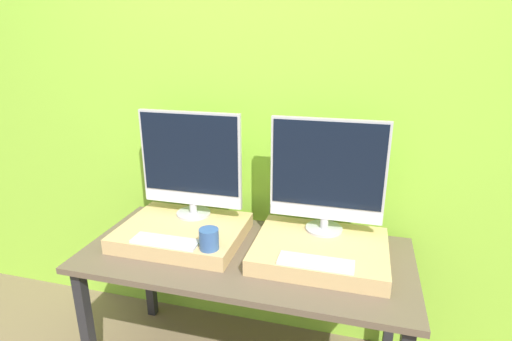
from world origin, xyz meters
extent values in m
cube|color=#8CC638|center=(0.00, 0.78, 1.30)|extent=(8.00, 0.04, 2.60)
cube|color=brown|center=(0.00, 0.36, 0.71)|extent=(1.57, 0.71, 0.03)
cube|color=#232328|center=(-0.72, 0.06, 0.35)|extent=(0.05, 0.05, 0.69)
cube|color=#232328|center=(-0.72, 0.65, 0.35)|extent=(0.05, 0.05, 0.69)
cube|color=#232328|center=(0.72, 0.65, 0.35)|extent=(0.05, 0.05, 0.69)
cube|color=tan|center=(-0.35, 0.40, 0.76)|extent=(0.61, 0.49, 0.08)
cylinder|color=#B2B2B7|center=(-0.35, 0.54, 0.80)|extent=(0.18, 0.18, 0.01)
cylinder|color=#B2B2B7|center=(-0.35, 0.54, 0.83)|extent=(0.04, 0.04, 0.05)
cube|color=#B2B2B7|center=(-0.35, 0.54, 1.11)|extent=(0.54, 0.02, 0.50)
cube|color=black|center=(-0.35, 0.53, 1.14)|extent=(0.52, 0.00, 0.41)
cube|color=silver|center=(-0.35, 0.53, 0.89)|extent=(0.54, 0.00, 0.06)
cube|color=silver|center=(-0.35, 0.22, 0.80)|extent=(0.32, 0.10, 0.01)
cube|color=#B2B2B7|center=(-0.35, 0.22, 0.81)|extent=(0.31, 0.09, 0.00)
cylinder|color=#335693|center=(-0.13, 0.22, 0.85)|extent=(0.09, 0.09, 0.10)
cube|color=tan|center=(0.35, 0.40, 0.76)|extent=(0.61, 0.49, 0.08)
cylinder|color=#B2B2B7|center=(0.35, 0.54, 0.80)|extent=(0.18, 0.18, 0.01)
cylinder|color=#B2B2B7|center=(0.35, 0.54, 0.83)|extent=(0.04, 0.04, 0.05)
cube|color=#B2B2B7|center=(0.35, 0.54, 1.11)|extent=(0.54, 0.02, 0.50)
cube|color=black|center=(0.35, 0.53, 1.14)|extent=(0.52, 0.00, 0.41)
cube|color=silver|center=(0.35, 0.53, 0.89)|extent=(0.54, 0.00, 0.06)
cube|color=silver|center=(0.35, 0.22, 0.80)|extent=(0.32, 0.10, 0.01)
cube|color=#B2B2B7|center=(0.35, 0.22, 0.81)|extent=(0.31, 0.09, 0.00)
camera|label=1|loc=(0.49, -1.27, 1.70)|focal=28.00mm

